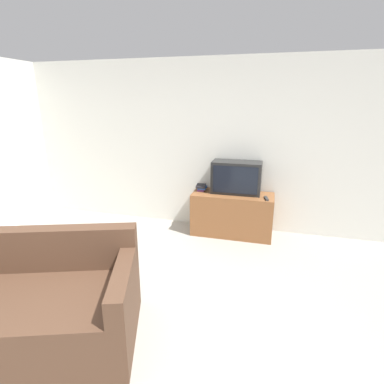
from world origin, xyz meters
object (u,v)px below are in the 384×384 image
Objects in this scene: tv_stand at (232,214)px; couch at (19,309)px; television at (236,177)px; remote_on_stand at (266,198)px; book_stack at (201,187)px.

couch is at bearing -118.98° from tv_stand.
television is 0.34× the size of couch.
remote_on_stand reaches higher than tv_stand.
couch is at bearing -118.82° from television.
television reaches higher than remote_on_stand.
tv_stand is 1.66× the size of television.
television reaches higher than couch.
television is 3.12m from couch.
television is 0.56m from book_stack.
tv_stand is at bearing 41.84° from couch.
remote_on_stand is at bearing 32.91° from couch.
tv_stand is 0.61m from remote_on_stand.
couch reaches higher than book_stack.
tv_stand is at bearing -6.83° from book_stack.
couch reaches higher than remote_on_stand.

